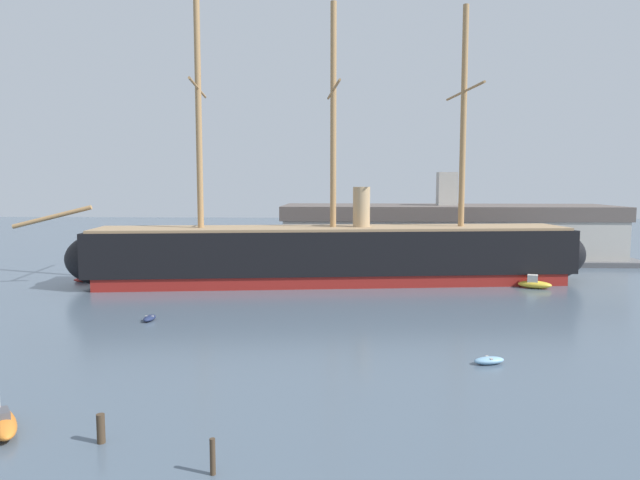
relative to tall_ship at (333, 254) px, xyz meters
The scene contains 9 objects.
tall_ship is the anchor object (origin of this frame).
sailboat_foreground_left 49.78m from the tall_ship, 109.57° to the right, with size 4.18×4.71×6.33m.
dinghy_mid_right 36.28m from the tall_ship, 69.97° to the right, with size 2.49×1.55×0.55m.
dinghy_alongside_bow 28.11m from the tall_ship, 128.02° to the right, with size 1.01×2.20×0.51m.
dinghy_far_left 33.94m from the tall_ship, behind, with size 2.30×1.00×0.54m.
motorboat_far_right 25.90m from the tall_ship, ahead, with size 4.38×2.87×1.70m.
mooring_piling_left_pair 51.11m from the tall_ship, 94.69° to the right, with size 0.26×0.26×1.72m, color #423323.
mooring_piling_right_pair 49.20m from the tall_ship, 102.52° to the right, with size 0.42×0.42×1.52m, color #423323.
dockside_warehouse_right 31.38m from the tall_ship, 52.68° to the left, with size 60.77×19.05×15.11m.
Camera 1 is at (6.81, -19.02, 13.28)m, focal length 32.35 mm.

